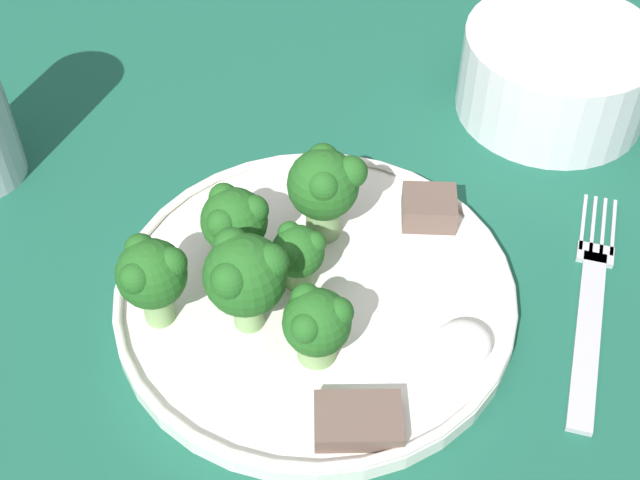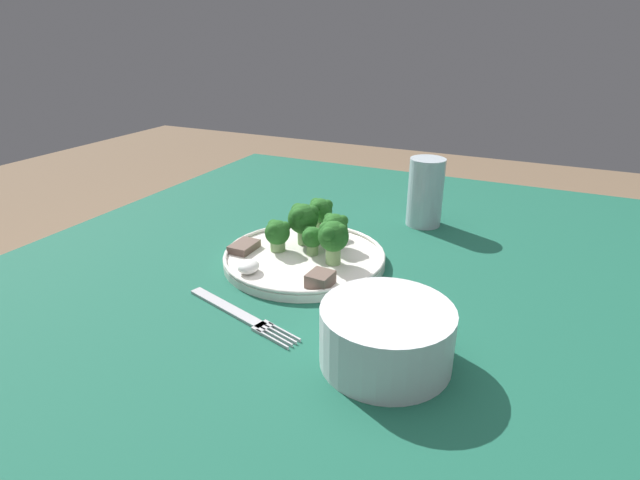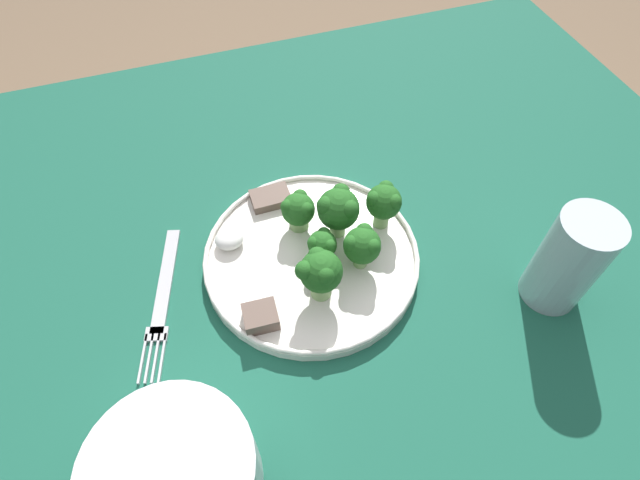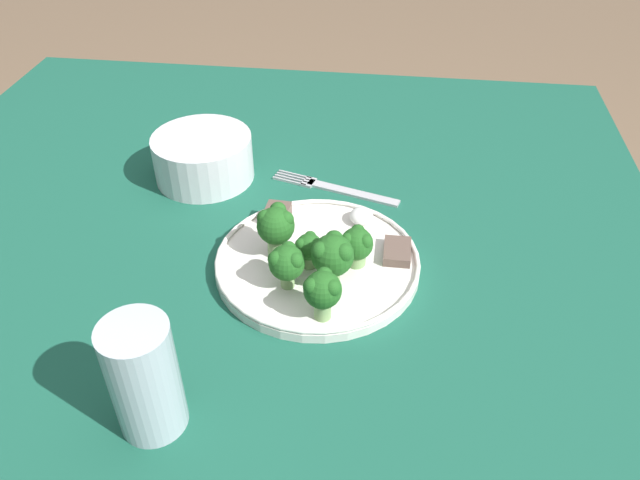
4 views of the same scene
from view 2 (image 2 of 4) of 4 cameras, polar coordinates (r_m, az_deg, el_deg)
name	(u,v)px [view 2 (image 2 of 4)]	position (r m, az deg, el deg)	size (l,w,h in m)	color
table	(358,330)	(0.79, 4.37, -10.26)	(1.17, 1.10, 0.76)	#195642
dinner_plate	(305,257)	(0.78, -1.78, -1.99)	(0.25, 0.25, 0.02)	white
fork	(240,314)	(0.65, -9.17, -8.40)	(0.07, 0.19, 0.00)	#B2B2B7
cream_bowl	(386,337)	(0.55, 7.57, -10.95)	(0.14, 0.14, 0.07)	silver
drinking_glass	(425,196)	(0.93, 11.92, 4.95)	(0.06, 0.06, 0.12)	#B2C1CC
broccoli_floret_near_rim_left	(312,238)	(0.77, -0.89, 0.27)	(0.03, 0.03, 0.05)	#7FA866
broccoli_floret_center_left	(303,218)	(0.80, -1.96, 2.48)	(0.05, 0.05, 0.07)	#7FA866
broccoli_floret_back_left	(334,226)	(0.79, 1.66, 1.58)	(0.04, 0.04, 0.06)	#7FA866
broccoli_floret_front_left	(277,233)	(0.79, -4.89, 0.82)	(0.04, 0.04, 0.05)	#7FA866
broccoli_floret_center_back	(332,238)	(0.73, 1.43, 0.26)	(0.05, 0.05, 0.07)	#7FA866
broccoli_floret_mid_cluster	(320,211)	(0.85, 0.00, 3.36)	(0.04, 0.04, 0.06)	#7FA866
meat_slice_front_slice	(320,279)	(0.69, 0.04, -4.51)	(0.04, 0.03, 0.02)	brown
meat_slice_middle_slice	(244,247)	(0.80, -8.67, -0.74)	(0.05, 0.03, 0.01)	brown
sauce_dollop	(248,267)	(0.73, -8.18, -3.03)	(0.03, 0.03, 0.02)	white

